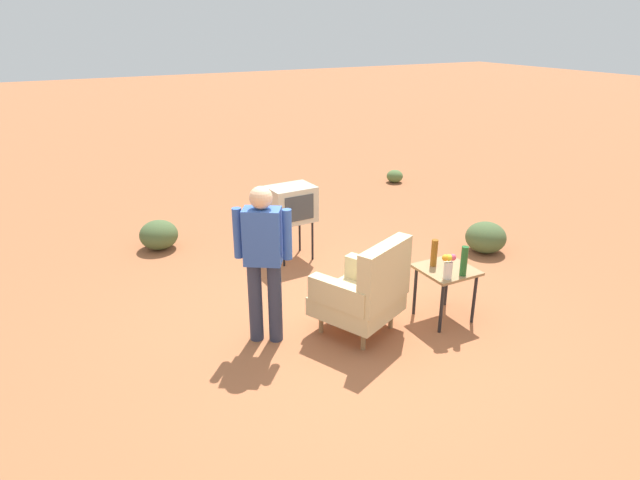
{
  "coord_description": "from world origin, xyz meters",
  "views": [
    {
      "loc": [
        2.55,
        4.38,
        3.07
      ],
      "look_at": [
        -0.28,
        -0.95,
        0.65
      ],
      "focal_mm": 30.84,
      "sensor_mm": 36.0,
      "label": 1
    }
  ],
  "objects_px": {
    "tv_on_stand": "(291,204)",
    "side_table": "(446,276)",
    "bottle_tall_amber": "(434,253)",
    "flower_vase": "(448,265)",
    "bottle_wine_green": "(464,261)",
    "person_standing": "(263,256)",
    "armchair": "(365,291)"
  },
  "relations": [
    {
      "from": "tv_on_stand",
      "to": "side_table",
      "type": "bearing_deg",
      "value": 108.64
    },
    {
      "from": "bottle_tall_amber",
      "to": "flower_vase",
      "type": "bearing_deg",
      "value": 77.5
    },
    {
      "from": "bottle_wine_green",
      "to": "flower_vase",
      "type": "xyz_separation_m",
      "value": [
        0.19,
        -0.02,
        -0.01
      ]
    },
    {
      "from": "person_standing",
      "to": "bottle_wine_green",
      "type": "relative_size",
      "value": 5.12
    },
    {
      "from": "side_table",
      "to": "person_standing",
      "type": "distance_m",
      "value": 2.0
    },
    {
      "from": "armchair",
      "to": "tv_on_stand",
      "type": "height_order",
      "value": "armchair"
    },
    {
      "from": "tv_on_stand",
      "to": "flower_vase",
      "type": "bearing_deg",
      "value": 103.93
    },
    {
      "from": "side_table",
      "to": "bottle_wine_green",
      "type": "bearing_deg",
      "value": 99.69
    },
    {
      "from": "armchair",
      "to": "bottle_wine_green",
      "type": "distance_m",
      "value": 1.06
    },
    {
      "from": "armchair",
      "to": "side_table",
      "type": "distance_m",
      "value": 0.95
    },
    {
      "from": "side_table",
      "to": "flower_vase",
      "type": "height_order",
      "value": "flower_vase"
    },
    {
      "from": "side_table",
      "to": "bottle_tall_amber",
      "type": "height_order",
      "value": "bottle_tall_amber"
    },
    {
      "from": "person_standing",
      "to": "flower_vase",
      "type": "height_order",
      "value": "person_standing"
    },
    {
      "from": "side_table",
      "to": "bottle_wine_green",
      "type": "distance_m",
      "value": 0.33
    },
    {
      "from": "armchair",
      "to": "bottle_tall_amber",
      "type": "bearing_deg",
      "value": 178.93
    },
    {
      "from": "side_table",
      "to": "bottle_tall_amber",
      "type": "xyz_separation_m",
      "value": [
        0.09,
        -0.12,
        0.24
      ]
    },
    {
      "from": "armchair",
      "to": "bottle_wine_green",
      "type": "height_order",
      "value": "armchair"
    },
    {
      "from": "armchair",
      "to": "bottle_tall_amber",
      "type": "relative_size",
      "value": 3.53
    },
    {
      "from": "armchair",
      "to": "flower_vase",
      "type": "distance_m",
      "value": 0.88
    },
    {
      "from": "person_standing",
      "to": "bottle_wine_green",
      "type": "bearing_deg",
      "value": 159.49
    },
    {
      "from": "armchair",
      "to": "side_table",
      "type": "relative_size",
      "value": 1.76
    },
    {
      "from": "bottle_tall_amber",
      "to": "bottle_wine_green",
      "type": "bearing_deg",
      "value": 110.11
    },
    {
      "from": "bottle_wine_green",
      "to": "armchair",
      "type": "bearing_deg",
      "value": -19.61
    },
    {
      "from": "side_table",
      "to": "person_standing",
      "type": "bearing_deg",
      "value": -15.15
    },
    {
      "from": "armchair",
      "to": "flower_vase",
      "type": "xyz_separation_m",
      "value": [
        -0.78,
        0.33,
        0.25
      ]
    },
    {
      "from": "side_table",
      "to": "bottle_tall_amber",
      "type": "distance_m",
      "value": 0.28
    },
    {
      "from": "armchair",
      "to": "tv_on_stand",
      "type": "relative_size",
      "value": 1.03
    },
    {
      "from": "flower_vase",
      "to": "armchair",
      "type": "bearing_deg",
      "value": -22.83
    },
    {
      "from": "armchair",
      "to": "tv_on_stand",
      "type": "bearing_deg",
      "value": -94.59
    },
    {
      "from": "tv_on_stand",
      "to": "bottle_wine_green",
      "type": "bearing_deg",
      "value": 107.91
    },
    {
      "from": "bottle_tall_amber",
      "to": "armchair",
      "type": "bearing_deg",
      "value": -1.07
    },
    {
      "from": "bottle_wine_green",
      "to": "side_table",
      "type": "bearing_deg",
      "value": -80.31
    }
  ]
}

